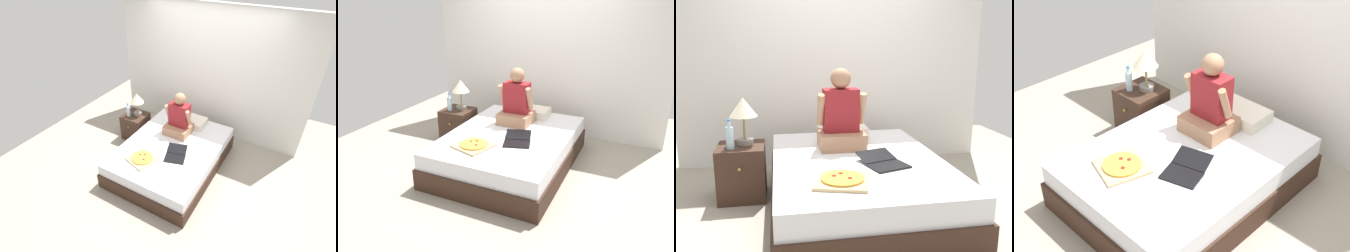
% 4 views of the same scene
% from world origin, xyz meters
% --- Properties ---
extents(ground_plane, '(5.74, 5.74, 0.00)m').
position_xyz_m(ground_plane, '(0.00, 0.00, 0.00)').
color(ground_plane, '#9E9384').
extents(wall_back, '(3.74, 0.12, 2.50)m').
position_xyz_m(wall_back, '(0.00, 1.40, 1.25)').
color(wall_back, silver).
rests_on(wall_back, ground).
extents(bed, '(1.54, 2.09, 0.46)m').
position_xyz_m(bed, '(0.00, 0.00, 0.23)').
color(bed, '#382319').
rests_on(bed, ground).
extents(nightstand_left, '(0.44, 0.47, 0.52)m').
position_xyz_m(nightstand_left, '(-1.05, 0.39, 0.26)').
color(nightstand_left, '#382319').
rests_on(nightstand_left, ground).
extents(lamp_on_left_nightstand, '(0.26, 0.26, 0.45)m').
position_xyz_m(lamp_on_left_nightstand, '(-1.01, 0.44, 0.85)').
color(lamp_on_left_nightstand, gray).
rests_on(lamp_on_left_nightstand, nightstand_left).
extents(water_bottle, '(0.07, 0.07, 0.28)m').
position_xyz_m(water_bottle, '(-1.13, 0.30, 0.63)').
color(water_bottle, silver).
rests_on(water_bottle, nightstand_left).
extents(pillow, '(0.52, 0.34, 0.12)m').
position_xyz_m(pillow, '(-0.00, 0.76, 0.52)').
color(pillow, silver).
rests_on(pillow, bed).
extents(person_seated, '(0.47, 0.40, 0.78)m').
position_xyz_m(person_seated, '(-0.08, 0.39, 0.75)').
color(person_seated, '#A37556').
rests_on(person_seated, bed).
extents(laptop, '(0.42, 0.49, 0.07)m').
position_xyz_m(laptop, '(0.19, -0.22, 0.48)').
color(laptop, black).
rests_on(laptop, bed).
extents(pizza_box, '(0.50, 0.50, 0.05)m').
position_xyz_m(pizza_box, '(-0.23, -0.55, 0.48)').
color(pizza_box, tan).
rests_on(pizza_box, bed).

